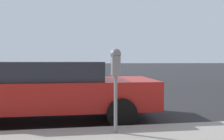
% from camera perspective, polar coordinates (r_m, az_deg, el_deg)
% --- Properties ---
extents(ground_plane, '(220.00, 220.00, 0.00)m').
position_cam_1_polar(ground_plane, '(6.48, -8.83, -10.32)').
color(ground_plane, '#2B2B2D').
extents(parking_meter, '(0.21, 0.19, 1.47)m').
position_cam_1_polar(parking_meter, '(3.78, 0.95, 0.36)').
color(parking_meter, gray).
rests_on(parking_meter, sidewalk).
extents(car_red, '(2.05, 4.87, 1.40)m').
position_cam_1_polar(car_red, '(5.46, -15.45, -4.71)').
color(car_red, '#B21E19').
rests_on(car_red, ground_plane).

